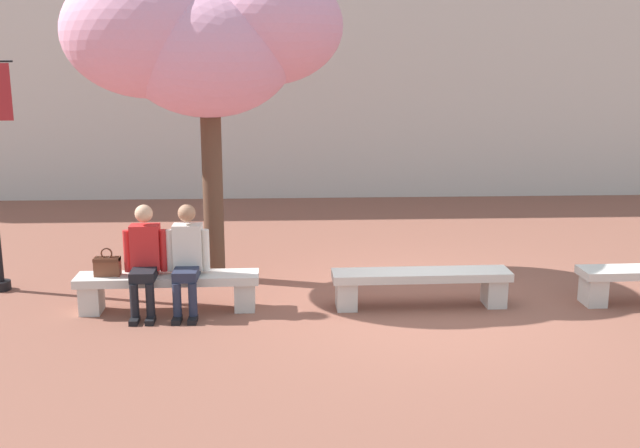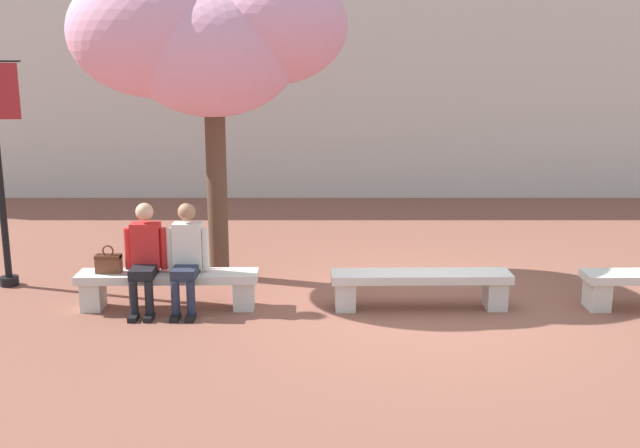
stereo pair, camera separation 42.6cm
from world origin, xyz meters
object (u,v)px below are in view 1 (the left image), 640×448
stone_bench_near_west (421,282)px  person_seated_right (187,255)px  stone_bench_west_end (168,286)px  handbag (107,265)px  person_seated_left (145,256)px  cherry_tree_main (207,38)px

stone_bench_near_west → person_seated_right: person_seated_right is taller
stone_bench_west_end → handbag: (-0.70, -0.01, 0.27)m
stone_bench_near_west → person_seated_right: (-2.79, -0.05, 0.39)m
person_seated_left → cherry_tree_main: bearing=64.9°
stone_bench_west_end → handbag: handbag is taller
handbag → cherry_tree_main: bearing=51.0°
person_seated_left → handbag: person_seated_left is taller
person_seated_right → cherry_tree_main: bearing=83.1°
stone_bench_near_west → person_seated_left: size_ratio=1.68×
person_seated_left → cherry_tree_main: 2.96m
stone_bench_near_west → person_seated_right: bearing=-178.9°
stone_bench_west_end → person_seated_right: 0.46m
person_seated_right → person_seated_left: bearing=-180.0°
stone_bench_west_end → person_seated_right: (0.25, -0.05, 0.39)m
stone_bench_west_end → person_seated_left: person_seated_left is taller
person_seated_left → person_seated_right: size_ratio=1.00×
stone_bench_near_west → person_seated_left: person_seated_left is taller
stone_bench_west_end → cherry_tree_main: (0.42, 1.38, 2.89)m
person_seated_left → person_seated_right: same height
person_seated_left → handbag: bearing=174.0°
stone_bench_west_end → handbag: 0.75m
stone_bench_west_end → person_seated_right: bearing=-12.2°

